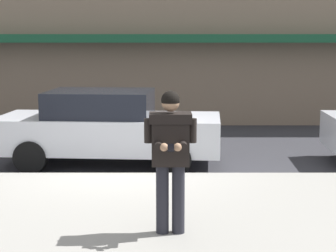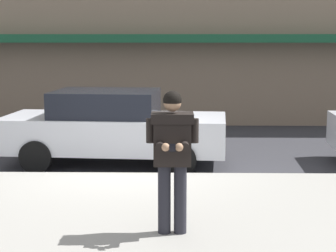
% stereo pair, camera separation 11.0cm
% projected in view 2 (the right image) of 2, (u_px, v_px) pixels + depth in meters
% --- Properties ---
extents(ground_plane, '(80.00, 80.00, 0.00)m').
position_uv_depth(ground_plane, '(123.00, 177.00, 10.55)').
color(ground_plane, '#333338').
extents(sidewalk, '(32.00, 5.30, 0.14)m').
position_uv_depth(sidewalk, '(174.00, 223.00, 7.70)').
color(sidewalk, '#99968E').
rests_on(sidewalk, ground).
extents(curb_paint_line, '(28.00, 0.12, 0.01)m').
position_uv_depth(curb_paint_line, '(176.00, 177.00, 10.58)').
color(curb_paint_line, silver).
rests_on(curb_paint_line, ground).
extents(parked_sedan_mid, '(4.62, 2.18, 1.54)m').
position_uv_depth(parked_sedan_mid, '(113.00, 127.00, 11.50)').
color(parked_sedan_mid, silver).
rests_on(parked_sedan_mid, ground).
extents(man_texting_on_phone, '(0.65, 0.58, 1.81)m').
position_uv_depth(man_texting_on_phone, '(172.00, 147.00, 6.92)').
color(man_texting_on_phone, '#23232B').
rests_on(man_texting_on_phone, sidewalk).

